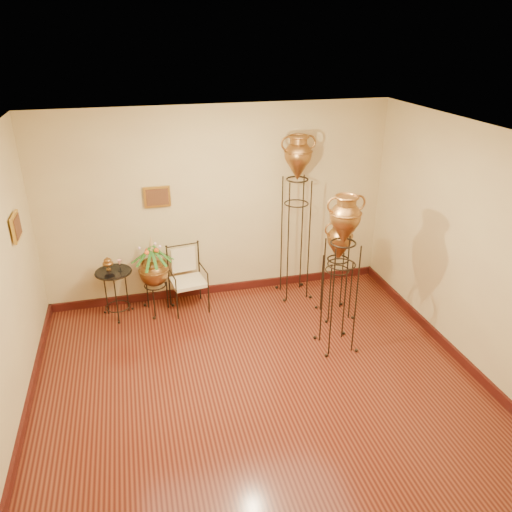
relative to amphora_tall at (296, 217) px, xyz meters
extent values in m
plane|color=maroon|center=(-1.06, -2.15, -1.24)|extent=(5.00, 5.00, 0.00)
cube|color=#3A100D|center=(-1.06, 0.33, -1.18)|extent=(5.00, 0.04, 0.12)
cube|color=#3A100D|center=(-3.54, -2.15, -1.18)|extent=(0.04, 5.00, 0.12)
cube|color=#3A100D|center=(1.42, -2.15, -1.18)|extent=(0.04, 5.00, 0.12)
cube|color=gold|center=(-1.91, 0.31, 0.36)|extent=(0.36, 0.03, 0.29)
cube|color=gold|center=(-3.52, -0.70, 0.46)|extent=(0.03, 0.36, 0.29)
cube|color=#F7E1BB|center=(-1.59, -0.06, -0.81)|extent=(0.51, 0.48, 0.05)
cube|color=#F7E1BB|center=(-1.59, -0.06, -0.55)|extent=(0.35, 0.08, 0.37)
cylinder|color=black|center=(-2.59, 0.00, -0.55)|extent=(0.48, 0.48, 0.02)
camera|label=1|loc=(-2.21, -6.35, 2.48)|focal=35.00mm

